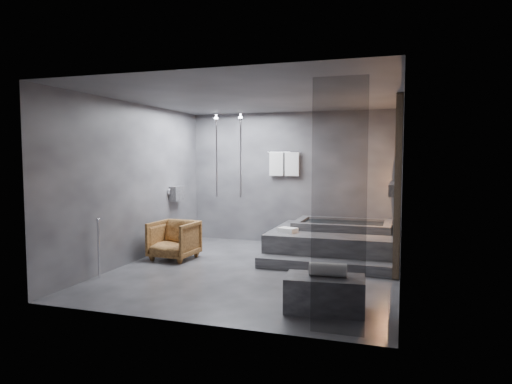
% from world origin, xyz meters
% --- Properties ---
extents(room, '(5.00, 5.04, 2.82)m').
position_xyz_m(room, '(0.40, 0.24, 1.73)').
color(room, '#2B2B2D').
rests_on(room, ground).
extents(tub_deck, '(2.20, 2.00, 0.50)m').
position_xyz_m(tub_deck, '(1.05, 1.45, 0.25)').
color(tub_deck, '#303032').
rests_on(tub_deck, ground).
extents(tub_step, '(2.20, 0.36, 0.18)m').
position_xyz_m(tub_step, '(1.05, 0.27, 0.09)').
color(tub_step, '#303032').
rests_on(tub_step, ground).
extents(concrete_bench, '(0.99, 0.60, 0.42)m').
position_xyz_m(concrete_bench, '(1.39, -1.64, 0.21)').
color(concrete_bench, '#2E2E30').
rests_on(concrete_bench, ground).
extents(driftwood_chair, '(0.80, 0.82, 0.70)m').
position_xyz_m(driftwood_chair, '(-1.67, 0.33, 0.35)').
color(driftwood_chair, '#4A2B12').
rests_on(driftwood_chair, ground).
extents(rolled_towel, '(0.46, 0.19, 0.16)m').
position_xyz_m(rolled_towel, '(1.42, -1.62, 0.50)').
color(rolled_towel, silver).
rests_on(rolled_towel, concrete_bench).
extents(deck_towel, '(0.37, 0.31, 0.08)m').
position_xyz_m(deck_towel, '(0.31, 0.89, 0.54)').
color(deck_towel, white).
rests_on(deck_towel, tub_deck).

